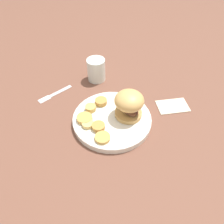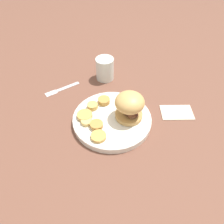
{
  "view_description": "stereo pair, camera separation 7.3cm",
  "coord_description": "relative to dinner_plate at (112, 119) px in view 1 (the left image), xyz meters",
  "views": [
    {
      "loc": [
        -0.32,
        -0.41,
        0.57
      ],
      "look_at": [
        0.0,
        0.0,
        0.05
      ],
      "focal_mm": 35.0,
      "sensor_mm": 36.0,
      "label": 1
    },
    {
      "loc": [
        -0.26,
        -0.45,
        0.57
      ],
      "look_at": [
        0.0,
        0.0,
        0.05
      ],
      "focal_mm": 35.0,
      "sensor_mm": 36.0,
      "label": 2
    }
  ],
  "objects": [
    {
      "name": "potato_round_1",
      "position": [
        -0.07,
        -0.01,
        0.02
      ],
      "size": [
        0.04,
        0.04,
        0.01
      ],
      "primitive_type": "cylinder",
      "color": "#BC8942",
      "rests_on": "dinner_plate"
    },
    {
      "name": "sandwich",
      "position": [
        0.05,
        -0.03,
        0.06
      ],
      "size": [
        0.1,
        0.1,
        0.1
      ],
      "color": "tan",
      "rests_on": "dinner_plate"
    },
    {
      "name": "ground_plane",
      "position": [
        0.0,
        0.0,
        -0.01
      ],
      "size": [
        4.0,
        4.0,
        0.0
      ],
      "primitive_type": "plane",
      "color": "brown"
    },
    {
      "name": "potato_round_3",
      "position": [
        -0.04,
        0.08,
        0.02
      ],
      "size": [
        0.04,
        0.04,
        0.02
      ],
      "primitive_type": "cylinder",
      "color": "tan",
      "rests_on": "dinner_plate"
    },
    {
      "name": "potato_round_5",
      "position": [
        -0.08,
        -0.05,
        0.02
      ],
      "size": [
        0.05,
        0.05,
        0.01
      ],
      "primitive_type": "cylinder",
      "color": "tan",
      "rests_on": "dinner_plate"
    },
    {
      "name": "drinking_glass",
      "position": [
        0.1,
        0.24,
        0.03
      ],
      "size": [
        0.08,
        0.08,
        0.09
      ],
      "color": "silver",
      "rests_on": "ground_plane"
    },
    {
      "name": "potato_round_4",
      "position": [
        -0.09,
        0.02,
        0.02
      ],
      "size": [
        0.04,
        0.04,
        0.01
      ],
      "primitive_type": "cylinder",
      "color": "#DBB766",
      "rests_on": "dinner_plate"
    },
    {
      "name": "dinner_plate",
      "position": [
        0.0,
        0.0,
        0.0
      ],
      "size": [
        0.27,
        0.27,
        0.02
      ],
      "color": "white",
      "rests_on": "ground_plane"
    },
    {
      "name": "potato_round_2",
      "position": [
        -0.08,
        0.05,
        0.02
      ],
      "size": [
        0.05,
        0.05,
        0.01
      ],
      "primitive_type": "cylinder",
      "color": "tan",
      "rests_on": "dinner_plate"
    },
    {
      "name": "fork",
      "position": [
        -0.09,
        0.26,
        -0.01
      ],
      "size": [
        0.15,
        0.03,
        0.0
      ],
      "color": "silver",
      "rests_on": "ground_plane"
    },
    {
      "name": "napkin",
      "position": [
        0.23,
        -0.08,
        -0.01
      ],
      "size": [
        0.14,
        0.12,
        0.01
      ],
      "primitive_type": "cube",
      "rotation": [
        0.0,
        0.0,
        2.63
      ],
      "color": "beige",
      "rests_on": "ground_plane"
    },
    {
      "name": "potato_round_0",
      "position": [
        0.01,
        0.08,
        0.02
      ],
      "size": [
        0.04,
        0.04,
        0.02
      ],
      "primitive_type": "cylinder",
      "color": "#BC8942",
      "rests_on": "dinner_plate"
    }
  ]
}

